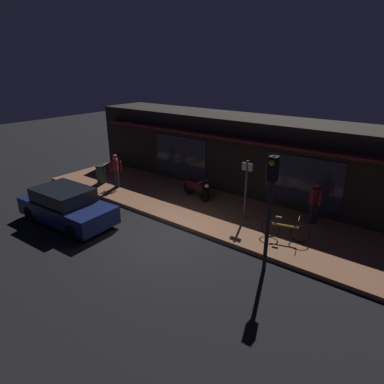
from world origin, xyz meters
The scene contains 11 objects.
ground_plane centered at (0.00, 0.00, 0.00)m, with size 60.00×60.00×0.00m, color black.
sidewalk_slab centered at (0.00, 3.00, 0.07)m, with size 18.00×4.00×0.15m, color brown.
storefront_building centered at (0.00, 6.39, 1.80)m, with size 18.00×3.30×3.60m.
motorcycle centered at (-1.09, 3.58, 0.65)m, with size 1.69×0.64×0.97m.
bicycle_parked centered at (3.68, 2.34, 0.51)m, with size 1.61×0.55×0.91m.
person_photographer centered at (-5.15, 2.32, 1.03)m, with size 0.52×0.47×1.67m.
person_bystander centered at (4.01, 4.27, 1.03)m, with size 0.55×0.44×1.67m.
sign_post centered at (1.73, 2.99, 1.51)m, with size 0.44×0.09×2.40m.
trash_bin centered at (-6.26, 2.22, 0.62)m, with size 0.48×0.48×0.93m.
traffic_light_pole centered at (3.85, 0.45, 2.48)m, with size 0.24×0.33×3.60m.
parked_car_near centered at (-3.84, -1.32, 0.70)m, with size 4.18×1.96×1.42m.
Camera 1 is at (7.30, -7.64, 5.89)m, focal length 30.61 mm.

